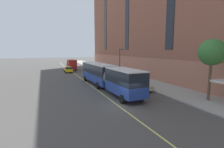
{
  "coord_description": "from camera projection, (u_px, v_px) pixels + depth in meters",
  "views": [
    {
      "loc": [
        -8.3,
        -16.71,
        6.03
      ],
      "look_at": [
        3.02,
        11.85,
        1.8
      ],
      "focal_mm": 28.0,
      "sensor_mm": 36.0,
      "label": 1
    }
  ],
  "objects": [
    {
      "name": "ground_plane",
      "position": [
        126.0,
        105.0,
        19.24
      ],
      "size": [
        260.0,
        260.0,
        0.0
      ],
      "primitive_type": "plane",
      "color": "#4C4947"
    },
    {
      "name": "sidewalk",
      "position": [
        175.0,
        91.0,
        25.42
      ],
      "size": [
        5.88,
        160.0,
        0.15
      ],
      "primitive_type": "cube",
      "color": "#9E9B93",
      "rests_on": "ground"
    },
    {
      "name": "city_bus",
      "position": [
        106.0,
        75.0,
        27.28
      ],
      "size": [
        3.57,
        19.05,
        3.69
      ],
      "color": "navy",
      "rests_on": "ground"
    },
    {
      "name": "parked_car_darkgray_0",
      "position": [
        123.0,
        79.0,
        32.0
      ],
      "size": [
        2.07,
        4.27,
        1.56
      ],
      "color": "#4C4C51",
      "rests_on": "ground"
    },
    {
      "name": "parked_car_champagne_1",
      "position": [
        140.0,
        85.0,
        26.11
      ],
      "size": [
        2.06,
        4.44,
        1.56
      ],
      "color": "#BCAD89",
      "rests_on": "ground"
    },
    {
      "name": "parked_car_red_3",
      "position": [
        95.0,
        69.0,
        49.78
      ],
      "size": [
        2.0,
        4.37,
        1.56
      ],
      "color": "#B21E19",
      "rests_on": "ground"
    },
    {
      "name": "box_truck",
      "position": [
        72.0,
        64.0,
        52.47
      ],
      "size": [
        2.36,
        6.71,
        3.13
      ],
      "color": "maroon",
      "rests_on": "ground"
    },
    {
      "name": "taxi_cab",
      "position": [
        68.0,
        70.0,
        47.34
      ],
      "size": [
        2.02,
        4.57,
        1.56
      ],
      "color": "yellow",
      "rests_on": "ground"
    },
    {
      "name": "street_tree_mid_block",
      "position": [
        212.0,
        53.0,
        19.88
      ],
      "size": [
        3.02,
        3.02,
        7.14
      ],
      "color": "brown",
      "rests_on": "sidewalk"
    },
    {
      "name": "street_lamp",
      "position": [
        120.0,
        60.0,
        37.15
      ],
      "size": [
        0.36,
        1.48,
        6.16
      ],
      "color": "#2D2D30",
      "rests_on": "sidewalk"
    },
    {
      "name": "lane_centerline",
      "position": [
        109.0,
        99.0,
        21.68
      ],
      "size": [
        0.16,
        140.0,
        0.01
      ],
      "primitive_type": "cube",
      "color": "#E0D66B",
      "rests_on": "ground"
    }
  ]
}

